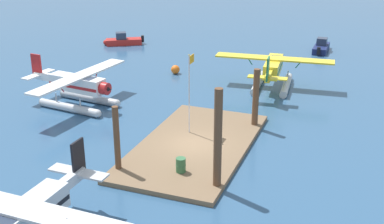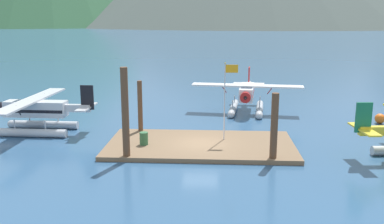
{
  "view_description": "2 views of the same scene",
  "coord_description": "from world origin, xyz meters",
  "px_view_note": "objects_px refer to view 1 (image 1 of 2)",
  "views": [
    {
      "loc": [
        -27.53,
        -10.2,
        14.05
      ],
      "look_at": [
        2.03,
        0.93,
        1.67
      ],
      "focal_mm": 45.94,
      "sensor_mm": 36.0,
      "label": 1
    },
    {
      "loc": [
        1.02,
        -28.25,
        8.95
      ],
      "look_at": [
        -0.68,
        1.33,
        2.22
      ],
      "focal_mm": 39.34,
      "sensor_mm": 36.0,
      "label": 2
    }
  ],
  "objects_px": {
    "flagpole": "(190,84)",
    "seaplane_white_bow_right": "(78,88)",
    "seaplane_yellow_stbd_aft": "(273,70)",
    "boat_navy_open_se": "(321,47)",
    "boat_red_open_east": "(123,41)",
    "mooring_buoy": "(175,69)",
    "fuel_drum": "(181,165)"
  },
  "relations": [
    {
      "from": "flagpole",
      "to": "seaplane_white_bow_right",
      "type": "height_order",
      "value": "flagpole"
    },
    {
      "from": "seaplane_yellow_stbd_aft",
      "to": "boat_navy_open_se",
      "type": "xyz_separation_m",
      "value": [
        14.93,
        -2.52,
        -1.09
      ]
    },
    {
      "from": "boat_navy_open_se",
      "to": "boat_red_open_east",
      "type": "relative_size",
      "value": 1.12
    },
    {
      "from": "seaplane_yellow_stbd_aft",
      "to": "seaplane_white_bow_right",
      "type": "bearing_deg",
      "value": 127.32
    },
    {
      "from": "seaplane_white_bow_right",
      "to": "boat_red_open_east",
      "type": "relative_size",
      "value": 2.4
    },
    {
      "from": "flagpole",
      "to": "mooring_buoy",
      "type": "xyz_separation_m",
      "value": [
        13.32,
        6.59,
        -3.37
      ]
    },
    {
      "from": "mooring_buoy",
      "to": "flagpole",
      "type": "bearing_deg",
      "value": -153.65
    },
    {
      "from": "flagpole",
      "to": "seaplane_yellow_stbd_aft",
      "type": "relative_size",
      "value": 0.53
    },
    {
      "from": "flagpole",
      "to": "mooring_buoy",
      "type": "height_order",
      "value": "flagpole"
    },
    {
      "from": "boat_navy_open_se",
      "to": "fuel_drum",
      "type": "bearing_deg",
      "value": 172.97
    },
    {
      "from": "fuel_drum",
      "to": "seaplane_white_bow_right",
      "type": "height_order",
      "value": "seaplane_white_bow_right"
    },
    {
      "from": "mooring_buoy",
      "to": "seaplane_white_bow_right",
      "type": "height_order",
      "value": "seaplane_white_bow_right"
    },
    {
      "from": "flagpole",
      "to": "boat_navy_open_se",
      "type": "relative_size",
      "value": 1.14
    },
    {
      "from": "fuel_drum",
      "to": "mooring_buoy",
      "type": "bearing_deg",
      "value": 23.32
    },
    {
      "from": "boat_navy_open_se",
      "to": "boat_red_open_east",
      "type": "distance_m",
      "value": 23.44
    },
    {
      "from": "flagpole",
      "to": "boat_navy_open_se",
      "type": "bearing_deg",
      "value": -11.69
    },
    {
      "from": "seaplane_yellow_stbd_aft",
      "to": "boat_red_open_east",
      "type": "height_order",
      "value": "seaplane_yellow_stbd_aft"
    },
    {
      "from": "boat_red_open_east",
      "to": "seaplane_white_bow_right",
      "type": "bearing_deg",
      "value": -161.29
    },
    {
      "from": "fuel_drum",
      "to": "flagpole",
      "type": "bearing_deg",
      "value": 15.68
    },
    {
      "from": "fuel_drum",
      "to": "boat_navy_open_se",
      "type": "bearing_deg",
      "value": -7.03
    },
    {
      "from": "flagpole",
      "to": "seaplane_yellow_stbd_aft",
      "type": "bearing_deg",
      "value": -14.14
    },
    {
      "from": "fuel_drum",
      "to": "seaplane_white_bow_right",
      "type": "distance_m",
      "value": 14.36
    },
    {
      "from": "flagpole",
      "to": "boat_red_open_east",
      "type": "relative_size",
      "value": 1.28
    },
    {
      "from": "flagpole",
      "to": "fuel_drum",
      "type": "bearing_deg",
      "value": -164.32
    },
    {
      "from": "boat_red_open_east",
      "to": "boat_navy_open_se",
      "type": "bearing_deg",
      "value": -77.17
    },
    {
      "from": "seaplane_yellow_stbd_aft",
      "to": "boat_navy_open_se",
      "type": "relative_size",
      "value": 2.14
    },
    {
      "from": "flagpole",
      "to": "boat_red_open_east",
      "type": "xyz_separation_m",
      "value": [
        22.24,
        17.18,
        -3.31
      ]
    },
    {
      "from": "boat_navy_open_se",
      "to": "boat_red_open_east",
      "type": "height_order",
      "value": "same"
    },
    {
      "from": "fuel_drum",
      "to": "seaplane_white_bow_right",
      "type": "bearing_deg",
      "value": 56.67
    },
    {
      "from": "boat_navy_open_se",
      "to": "flagpole",
      "type": "bearing_deg",
      "value": 168.31
    },
    {
      "from": "seaplane_yellow_stbd_aft",
      "to": "seaplane_white_bow_right",
      "type": "height_order",
      "value": "same"
    },
    {
      "from": "mooring_buoy",
      "to": "boat_red_open_east",
      "type": "bearing_deg",
      "value": 49.85
    }
  ]
}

